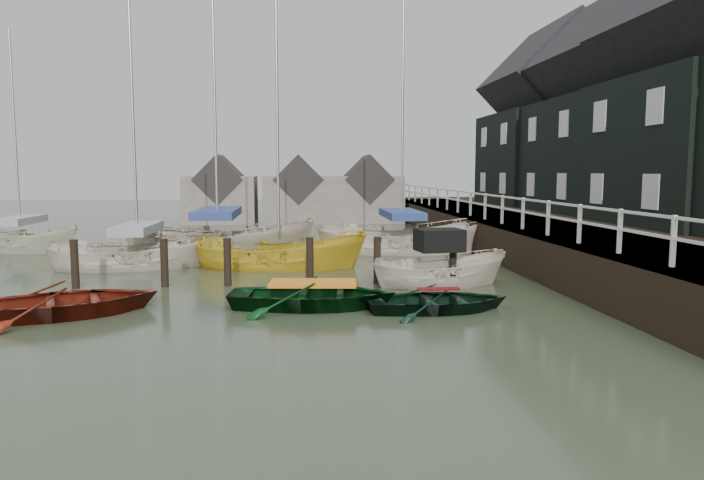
{
  "coord_description": "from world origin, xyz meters",
  "views": [
    {
      "loc": [
        0.78,
        -15.32,
        3.33
      ],
      "look_at": [
        2.37,
        2.19,
        1.4
      ],
      "focal_mm": 32.0,
      "sensor_mm": 36.0,
      "label": 1
    }
  ],
  "objects": [
    {
      "name": "sailboat_d",
      "position": [
        5.13,
        10.04,
        0.06
      ],
      "size": [
        7.11,
        3.27,
        12.87
      ],
      "rotation": [
        0.0,
        0.0,
        1.47
      ],
      "color": "beige",
      "rests_on": "ground"
    },
    {
      "name": "sailboat_b",
      "position": [
        -2.21,
        9.14,
        0.06
      ],
      "size": [
        8.02,
        4.36,
        11.69
      ],
      "rotation": [
        0.0,
        0.0,
        1.36
      ],
      "color": "beige",
      "rests_on": "ground"
    },
    {
      "name": "rowboat_dkgreen",
      "position": [
        4.19,
        -0.75,
        0.0
      ],
      "size": [
        3.63,
        2.69,
        0.72
      ],
      "primitive_type": "imported",
      "rotation": [
        0.0,
        0.0,
        1.63
      ],
      "color": "black",
      "rests_on": "ground"
    },
    {
      "name": "rowboat_red",
      "position": [
        -4.62,
        -0.48,
        0.0
      ],
      "size": [
        5.11,
        4.41,
        0.89
      ],
      "primitive_type": "imported",
      "rotation": [
        0.0,
        0.0,
        1.94
      ],
      "color": "#5D190D",
      "rests_on": "ground"
    },
    {
      "name": "sailboat_a",
      "position": [
        -4.68,
        6.85,
        0.07
      ],
      "size": [
        6.18,
        3.44,
        10.54
      ],
      "rotation": [
        0.0,
        0.0,
        1.8
      ],
      "color": "beige",
      "rests_on": "ground"
    },
    {
      "name": "quay_houses",
      "position": [
        14.99,
        8.66,
        5.68
      ],
      "size": [
        6.52,
        28.14,
        10.01
      ],
      "color": "black",
      "rests_on": "ground"
    },
    {
      "name": "mooring_pilings",
      "position": [
        -1.11,
        3.0,
        0.5
      ],
      "size": [
        13.72,
        0.22,
        1.8
      ],
      "color": "black",
      "rests_on": "ground"
    },
    {
      "name": "far_sheds",
      "position": [
        0.83,
        26.0,
        1.86
      ],
      "size": [
        14.0,
        4.08,
        4.39
      ],
      "color": "#665B51",
      "rests_on": "ground"
    },
    {
      "name": "pier",
      "position": [
        9.48,
        10.0,
        0.71
      ],
      "size": [
        3.04,
        32.0,
        2.7
      ],
      "color": "black",
      "rests_on": "ground"
    },
    {
      "name": "land_strip",
      "position": [
        15.0,
        10.0,
        0.0
      ],
      "size": [
        14.0,
        38.0,
        1.5
      ],
      "primitive_type": "cube",
      "color": "black",
      "rests_on": "ground"
    },
    {
      "name": "ground",
      "position": [
        0.0,
        0.0,
        0.0
      ],
      "size": [
        120.0,
        120.0,
        0.0
      ],
      "primitive_type": "plane",
      "color": "#2F3924",
      "rests_on": "ground"
    },
    {
      "name": "motorboat",
      "position": [
        4.98,
        2.44,
        0.1
      ],
      "size": [
        4.24,
        2.06,
        2.44
      ],
      "rotation": [
        0.0,
        0.0,
        1.7
      ],
      "color": "beige",
      "rests_on": "ground"
    },
    {
      "name": "sailboat_c",
      "position": [
        0.21,
        6.42,
        0.01
      ],
      "size": [
        6.42,
        3.3,
        10.34
      ],
      "rotation": [
        0.0,
        0.0,
        1.4
      ],
      "color": "gold",
      "rests_on": "ground"
    },
    {
      "name": "rowboat_green",
      "position": [
        1.2,
        -0.12,
        0.0
      ],
      "size": [
        4.35,
        3.29,
        0.85
      ],
      "primitive_type": "imported",
      "rotation": [
        0.0,
        0.0,
        1.48
      ],
      "color": "black",
      "rests_on": "ground"
    },
    {
      "name": "sailboat_e",
      "position": [
        -10.62,
        11.78,
        0.07
      ],
      "size": [
        5.97,
        3.98,
        10.13
      ],
      "rotation": [
        0.0,
        0.0,
        1.2
      ],
      "color": "beige",
      "rests_on": "ground"
    }
  ]
}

